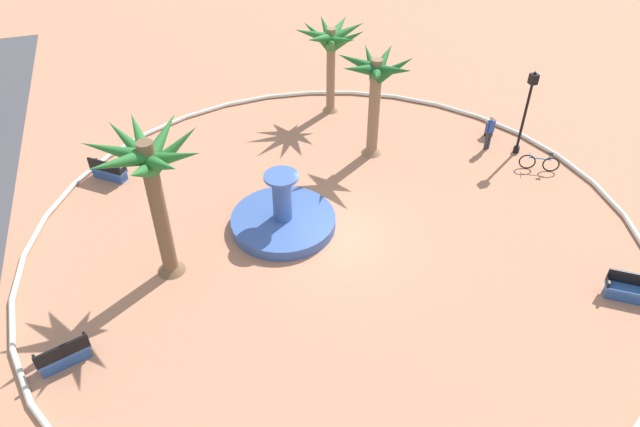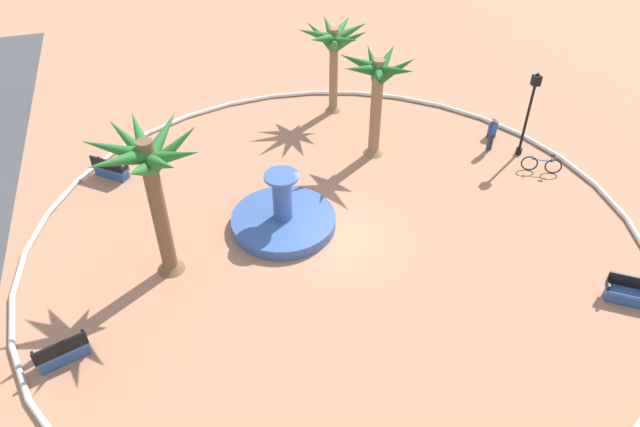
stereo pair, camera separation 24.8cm
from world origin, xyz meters
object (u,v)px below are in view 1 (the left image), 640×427
object	(u,v)px
palm_tree_by_curb	(376,83)
bicycle_red_frame	(539,163)
palm_tree_near_fountain	(331,44)
trash_bin	(490,128)
bench_east	(630,291)
bench_west	(109,172)
palm_tree_mid_plaza	(150,173)
bench_north	(64,356)
person_cyclist_helmet	(490,131)
fountain	(283,219)
lamppost	(527,106)

from	to	relation	value
palm_tree_by_curb	bicycle_red_frame	distance (m)	8.00
palm_tree_near_fountain	trash_bin	size ratio (longest dim) A/B	6.25
palm_tree_by_curb	bench_east	size ratio (longest dim) A/B	3.03
bench_west	trash_bin	size ratio (longest dim) A/B	2.14
trash_bin	palm_tree_near_fountain	bearing A→B (deg)	55.28
palm_tree_mid_plaza	bicycle_red_frame	world-z (taller)	palm_tree_mid_plaza
bench_north	trash_bin	world-z (taller)	bench_north
palm_tree_mid_plaza	bench_east	world-z (taller)	palm_tree_mid_plaza
palm_tree_near_fountain	bench_west	size ratio (longest dim) A/B	2.93
bench_north	person_cyclist_helmet	size ratio (longest dim) A/B	0.99
fountain	palm_tree_by_curb	distance (m)	7.16
fountain	trash_bin	bearing A→B (deg)	-71.63
palm_tree_near_fountain	fountain	bearing A→B (deg)	150.90
trash_bin	person_cyclist_helmet	xyz separation A→B (m)	(-1.00, 0.67, 0.56)
person_cyclist_helmet	bench_west	bearing A→B (deg)	81.11
palm_tree_by_curb	lamppost	xyz separation A→B (m)	(-1.89, -6.37, -1.15)
bench_north	trash_bin	bearing A→B (deg)	-67.05
bench_east	person_cyclist_helmet	size ratio (longest dim) A/B	0.95
bench_west	trash_bin	xyz separation A→B (m)	(-1.61, -17.39, 0.04)
palm_tree_by_curb	bicycle_red_frame	bearing A→B (deg)	-117.66
palm_tree_near_fountain	lamppost	size ratio (longest dim) A/B	1.13
bench_east	bicycle_red_frame	xyz separation A→B (m)	(7.55, -1.38, 0.04)
palm_tree_mid_plaza	bench_north	xyz separation A→B (m)	(-3.19, 3.50, -3.91)
lamppost	bicycle_red_frame	xyz separation A→B (m)	(-1.53, -0.16, -1.98)
bench_north	palm_tree_near_fountain	bearing A→B (deg)	-44.93
trash_bin	fountain	bearing A→B (deg)	108.37
bench_north	palm_tree_mid_plaza	bearing A→B (deg)	-47.69
bench_north	trash_bin	distance (m)	20.61
trash_bin	person_cyclist_helmet	world-z (taller)	person_cyclist_helmet
bench_east	person_cyclist_helmet	world-z (taller)	person_cyclist_helmet
lamppost	bench_east	bearing A→B (deg)	172.36
palm_tree_near_fountain	bench_north	distance (m)	17.98
palm_tree_mid_plaza	person_cyclist_helmet	distance (m)	15.65
palm_tree_mid_plaza	bench_north	bearing A→B (deg)	132.31
bench_west	bicycle_red_frame	distance (m)	18.65
bench_east	palm_tree_near_fountain	bearing A→B (deg)	20.59
bicycle_red_frame	person_cyclist_helmet	bearing A→B (deg)	30.46
bench_east	lamppost	bearing A→B (deg)	-7.64
fountain	palm_tree_near_fountain	bearing A→B (deg)	-29.10
trash_bin	palm_tree_by_curb	bearing A→B (deg)	87.96
fountain	palm_tree_near_fountain	xyz separation A→B (m)	(8.15, -4.54, 3.20)
fountain	palm_tree_by_curb	bearing A→B (deg)	-52.93
person_cyclist_helmet	palm_tree_near_fountain	bearing A→B (deg)	46.60
palm_tree_near_fountain	bench_east	world-z (taller)	palm_tree_near_fountain
palm_tree_mid_plaza	bench_north	world-z (taller)	palm_tree_mid_plaza
palm_tree_mid_plaza	bicycle_red_frame	xyz separation A→B (m)	(1.64, -16.10, -3.87)
palm_tree_mid_plaza	bench_west	xyz separation A→B (m)	(6.46, 1.92, -3.91)
bench_west	person_cyclist_helmet	size ratio (longest dim) A/B	0.92
fountain	bicycle_red_frame	distance (m)	11.65
fountain	bench_north	bearing A→B (deg)	118.80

